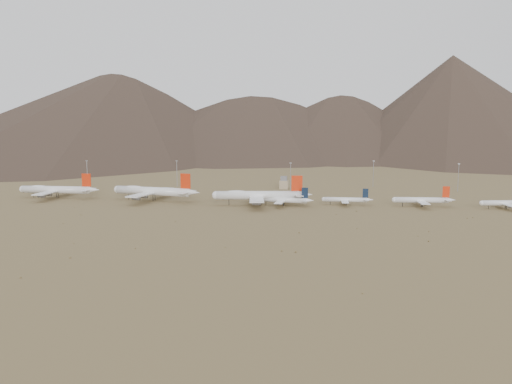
# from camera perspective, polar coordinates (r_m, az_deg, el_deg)

# --- Properties ---
(ground) EXTENTS (3000.00, 3000.00, 0.00)m
(ground) POSITION_cam_1_polar(r_m,az_deg,el_deg) (359.16, -3.07, -1.98)
(ground) COLOR olive
(ground) RESTS_ON ground
(mountain_ridge) EXTENTS (4400.00, 1000.00, 300.00)m
(mountain_ridge) POSITION_cam_1_polar(r_m,az_deg,el_deg) (1252.83, 4.68, 11.77)
(mountain_ridge) COLOR #433328
(mountain_ridge) RESTS_ON ground
(widebody_west) EXTENTS (69.98, 53.49, 20.78)m
(widebody_west) POSITION_cam_1_polar(r_m,az_deg,el_deg) (443.63, -21.85, 0.26)
(widebody_west) COLOR white
(widebody_west) RESTS_ON ground
(widebody_centre) EXTENTS (75.85, 59.36, 22.75)m
(widebody_centre) POSITION_cam_1_polar(r_m,az_deg,el_deg) (405.91, -11.71, 0.11)
(widebody_centre) COLOR white
(widebody_centre) RESTS_ON ground
(widebody_east) EXTENTS (75.54, 58.74, 22.53)m
(widebody_east) POSITION_cam_1_polar(r_m,az_deg,el_deg) (374.74, 0.31, -0.36)
(widebody_east) COLOR white
(widebody_east) RESTS_ON ground
(narrowbody_a) EXTENTS (43.50, 31.41, 14.37)m
(narrowbody_a) POSITION_cam_1_polar(r_m,az_deg,el_deg) (372.47, 3.22, -0.91)
(narrowbody_a) COLOR white
(narrowbody_a) RESTS_ON ground
(narrowbody_b) EXTENTS (38.68, 27.60, 12.76)m
(narrowbody_b) POSITION_cam_1_polar(r_m,az_deg,el_deg) (382.92, 10.32, -0.86)
(narrowbody_b) COLOR white
(narrowbody_b) RESTS_ON ground
(narrowbody_c) EXTENTS (46.50, 33.45, 15.34)m
(narrowbody_c) POSITION_cam_1_polar(r_m,az_deg,el_deg) (389.19, 18.52, -0.88)
(narrowbody_c) COLOR white
(narrowbody_c) RESTS_ON ground
(narrowbody_d) EXTENTS (41.23, 30.11, 13.71)m
(narrowbody_d) POSITION_cam_1_polar(r_m,az_deg,el_deg) (402.21, 26.73, -1.12)
(narrowbody_d) COLOR white
(narrowbody_d) RESTS_ON ground
(control_tower) EXTENTS (8.00, 8.00, 12.00)m
(control_tower) POSITION_cam_1_polar(r_m,az_deg,el_deg) (472.46, 3.21, 1.00)
(control_tower) COLOR tan
(control_tower) RESTS_ON ground
(mast_far_west) EXTENTS (2.00, 0.60, 25.70)m
(mast_far_west) POSITION_cam_1_polar(r_m,az_deg,el_deg) (517.67, -18.74, 2.18)
(mast_far_west) COLOR gray
(mast_far_west) RESTS_ON ground
(mast_west) EXTENTS (2.00, 0.60, 25.70)m
(mast_west) POSITION_cam_1_polar(r_m,az_deg,el_deg) (495.32, -9.03, 2.26)
(mast_west) COLOR gray
(mast_west) RESTS_ON ground
(mast_centre) EXTENTS (2.00, 0.60, 25.70)m
(mast_centre) POSITION_cam_1_polar(r_m,az_deg,el_deg) (462.15, 3.97, 1.95)
(mast_centre) COLOR gray
(mast_centre) RESTS_ON ground
(mast_east) EXTENTS (2.00, 0.60, 25.70)m
(mast_east) POSITION_cam_1_polar(r_m,az_deg,el_deg) (500.95, 13.27, 2.21)
(mast_east) COLOR gray
(mast_east) RESTS_ON ground
(mast_far_east) EXTENTS (2.00, 0.60, 25.70)m
(mast_far_east) POSITION_cam_1_polar(r_m,az_deg,el_deg) (487.18, 22.12, 1.70)
(mast_far_east) COLOR gray
(mast_far_east) RESTS_ON ground
(desert_scrub) EXTENTS (436.23, 179.94, 0.67)m
(desert_scrub) POSITION_cam_1_polar(r_m,az_deg,el_deg) (276.68, -1.71, -4.84)
(desert_scrub) COLOR olive
(desert_scrub) RESTS_ON ground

